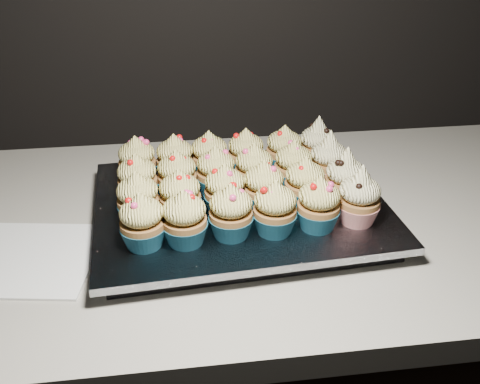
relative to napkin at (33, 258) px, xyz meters
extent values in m
cube|color=beige|center=(0.19, 0.09, -0.02)|extent=(2.44, 0.64, 0.04)
cube|color=white|center=(0.00, 0.00, 0.00)|extent=(0.20, 0.20, 0.00)
cube|color=black|center=(0.31, 0.07, 0.01)|extent=(0.44, 0.35, 0.02)
cube|color=silver|center=(0.31, 0.07, 0.03)|extent=(0.47, 0.38, 0.01)
cone|color=#195A75|center=(0.16, -0.03, 0.05)|extent=(0.06, 0.06, 0.03)
ellipsoid|color=#F5E47C|center=(0.16, -0.03, 0.09)|extent=(0.06, 0.06, 0.04)
cone|color=#F5E47C|center=(0.16, -0.03, 0.11)|extent=(0.03, 0.03, 0.02)
cone|color=#195A75|center=(0.22, -0.03, 0.05)|extent=(0.06, 0.06, 0.03)
ellipsoid|color=#F5E47C|center=(0.22, -0.03, 0.09)|extent=(0.06, 0.06, 0.04)
cone|color=#F5E47C|center=(0.22, -0.03, 0.11)|extent=(0.03, 0.03, 0.02)
cone|color=#195A75|center=(0.29, -0.02, 0.05)|extent=(0.06, 0.06, 0.03)
ellipsoid|color=#F5E47C|center=(0.29, -0.02, 0.09)|extent=(0.06, 0.06, 0.04)
cone|color=#F5E47C|center=(0.29, -0.02, 0.11)|extent=(0.03, 0.03, 0.02)
cone|color=#195A75|center=(0.35, -0.02, 0.05)|extent=(0.06, 0.06, 0.03)
ellipsoid|color=#F5E47C|center=(0.35, -0.02, 0.09)|extent=(0.06, 0.06, 0.04)
cone|color=#F5E47C|center=(0.35, -0.02, 0.11)|extent=(0.03, 0.03, 0.02)
cone|color=#195A75|center=(0.41, -0.02, 0.05)|extent=(0.06, 0.06, 0.03)
ellipsoid|color=#F5E47C|center=(0.41, -0.02, 0.09)|extent=(0.06, 0.06, 0.04)
cone|color=#F5E47C|center=(0.41, -0.02, 0.11)|extent=(0.03, 0.03, 0.02)
cone|color=red|center=(0.47, -0.01, 0.05)|extent=(0.06, 0.06, 0.03)
ellipsoid|color=#F8ECAE|center=(0.47, -0.01, 0.09)|extent=(0.06, 0.06, 0.04)
cone|color=#F8ECAE|center=(0.47, -0.01, 0.11)|extent=(0.03, 0.03, 0.03)
cone|color=#195A75|center=(0.15, 0.03, 0.05)|extent=(0.06, 0.06, 0.03)
ellipsoid|color=#F5E47C|center=(0.15, 0.03, 0.09)|extent=(0.06, 0.06, 0.04)
cone|color=#F5E47C|center=(0.15, 0.03, 0.11)|extent=(0.03, 0.03, 0.02)
cone|color=#195A75|center=(0.22, 0.03, 0.05)|extent=(0.06, 0.06, 0.03)
ellipsoid|color=#F5E47C|center=(0.22, 0.03, 0.09)|extent=(0.06, 0.06, 0.04)
cone|color=#F5E47C|center=(0.22, 0.03, 0.11)|extent=(0.03, 0.03, 0.02)
cone|color=#195A75|center=(0.28, 0.04, 0.05)|extent=(0.06, 0.06, 0.03)
ellipsoid|color=#F5E47C|center=(0.28, 0.04, 0.09)|extent=(0.06, 0.06, 0.04)
cone|color=#F5E47C|center=(0.28, 0.04, 0.11)|extent=(0.03, 0.03, 0.02)
cone|color=#195A75|center=(0.34, 0.04, 0.05)|extent=(0.06, 0.06, 0.03)
ellipsoid|color=#F5E47C|center=(0.34, 0.04, 0.09)|extent=(0.06, 0.06, 0.04)
cone|color=#F5E47C|center=(0.34, 0.04, 0.11)|extent=(0.03, 0.03, 0.02)
cone|color=#195A75|center=(0.41, 0.04, 0.05)|extent=(0.06, 0.06, 0.03)
ellipsoid|color=#F5E47C|center=(0.41, 0.04, 0.09)|extent=(0.06, 0.06, 0.04)
cone|color=#F5E47C|center=(0.41, 0.04, 0.11)|extent=(0.03, 0.03, 0.02)
cone|color=red|center=(0.47, 0.05, 0.05)|extent=(0.06, 0.06, 0.03)
ellipsoid|color=#F8ECAE|center=(0.47, 0.05, 0.09)|extent=(0.06, 0.06, 0.04)
cone|color=#F8ECAE|center=(0.47, 0.05, 0.11)|extent=(0.03, 0.03, 0.03)
cone|color=#195A75|center=(0.15, 0.09, 0.05)|extent=(0.06, 0.06, 0.03)
ellipsoid|color=#F5E47C|center=(0.15, 0.09, 0.09)|extent=(0.06, 0.06, 0.04)
cone|color=#F5E47C|center=(0.15, 0.09, 0.11)|extent=(0.03, 0.03, 0.02)
cone|color=#195A75|center=(0.21, 0.10, 0.05)|extent=(0.06, 0.06, 0.03)
ellipsoid|color=#F5E47C|center=(0.21, 0.10, 0.09)|extent=(0.06, 0.06, 0.04)
cone|color=#F5E47C|center=(0.21, 0.10, 0.11)|extent=(0.03, 0.03, 0.02)
cone|color=#195A75|center=(0.28, 0.10, 0.05)|extent=(0.06, 0.06, 0.03)
ellipsoid|color=#F5E47C|center=(0.28, 0.10, 0.09)|extent=(0.06, 0.06, 0.04)
cone|color=#F5E47C|center=(0.28, 0.10, 0.11)|extent=(0.03, 0.03, 0.02)
cone|color=#195A75|center=(0.34, 0.10, 0.05)|extent=(0.06, 0.06, 0.03)
ellipsoid|color=#F5E47C|center=(0.34, 0.10, 0.09)|extent=(0.06, 0.06, 0.04)
cone|color=#F5E47C|center=(0.34, 0.10, 0.11)|extent=(0.03, 0.03, 0.02)
cone|color=#195A75|center=(0.40, 0.11, 0.05)|extent=(0.06, 0.06, 0.03)
ellipsoid|color=#F5E47C|center=(0.40, 0.11, 0.09)|extent=(0.06, 0.06, 0.04)
cone|color=#F5E47C|center=(0.40, 0.11, 0.11)|extent=(0.03, 0.03, 0.02)
cone|color=red|center=(0.46, 0.11, 0.05)|extent=(0.06, 0.06, 0.03)
ellipsoid|color=#F8ECAE|center=(0.46, 0.11, 0.09)|extent=(0.06, 0.06, 0.04)
cone|color=#F8ECAE|center=(0.46, 0.11, 0.11)|extent=(0.03, 0.03, 0.03)
cone|color=#195A75|center=(0.15, 0.16, 0.05)|extent=(0.06, 0.06, 0.03)
ellipsoid|color=#F5E47C|center=(0.15, 0.16, 0.09)|extent=(0.06, 0.06, 0.04)
cone|color=#F5E47C|center=(0.15, 0.16, 0.11)|extent=(0.03, 0.03, 0.02)
cone|color=#195A75|center=(0.21, 0.15, 0.05)|extent=(0.06, 0.06, 0.03)
ellipsoid|color=#F5E47C|center=(0.21, 0.15, 0.09)|extent=(0.06, 0.06, 0.04)
cone|color=#F5E47C|center=(0.21, 0.15, 0.11)|extent=(0.03, 0.03, 0.02)
cone|color=#195A75|center=(0.27, 0.16, 0.05)|extent=(0.06, 0.06, 0.03)
ellipsoid|color=#F5E47C|center=(0.27, 0.16, 0.09)|extent=(0.06, 0.06, 0.04)
cone|color=#F5E47C|center=(0.27, 0.16, 0.11)|extent=(0.03, 0.03, 0.02)
cone|color=#195A75|center=(0.33, 0.16, 0.05)|extent=(0.06, 0.06, 0.03)
ellipsoid|color=#F5E47C|center=(0.33, 0.16, 0.09)|extent=(0.06, 0.06, 0.04)
cone|color=#F5E47C|center=(0.33, 0.16, 0.11)|extent=(0.03, 0.03, 0.02)
cone|color=#195A75|center=(0.40, 0.17, 0.05)|extent=(0.06, 0.06, 0.03)
ellipsoid|color=#F5E47C|center=(0.40, 0.17, 0.09)|extent=(0.06, 0.06, 0.04)
cone|color=#F5E47C|center=(0.40, 0.17, 0.11)|extent=(0.03, 0.03, 0.02)
cone|color=red|center=(0.46, 0.18, 0.05)|extent=(0.06, 0.06, 0.03)
ellipsoid|color=#F8ECAE|center=(0.46, 0.18, 0.09)|extent=(0.06, 0.06, 0.04)
cone|color=#F8ECAE|center=(0.46, 0.18, 0.11)|extent=(0.03, 0.03, 0.03)
camera|label=1|loc=(0.22, -0.65, 0.46)|focal=40.00mm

